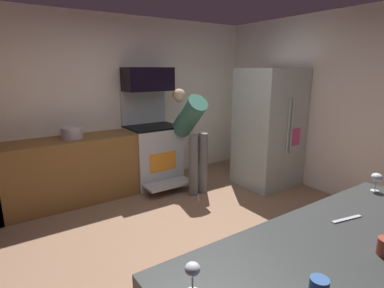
{
  "coord_description": "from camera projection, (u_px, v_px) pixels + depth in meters",
  "views": [
    {
      "loc": [
        -1.61,
        -2.25,
        1.81
      ],
      "look_at": [
        0.13,
        0.3,
        1.05
      ],
      "focal_mm": 28.5,
      "sensor_mm": 36.0,
      "label": 1
    }
  ],
  "objects": [
    {
      "name": "oven_range",
      "position": [
        153.0,
        153.0,
        4.86
      ],
      "size": [
        0.76,
        0.96,
        1.48
      ],
      "color": "#B5B9BF",
      "rests_on": "ground"
    },
    {
      "name": "stock_pot",
      "position": [
        72.0,
        133.0,
        4.1
      ],
      "size": [
        0.28,
        0.28,
        0.16
      ],
      "primitive_type": "cylinder",
      "color": "#BBB2BA",
      "rests_on": "lower_cabinet_run"
    },
    {
      "name": "ground_plane",
      "position": [
        198.0,
        252.0,
        3.12
      ],
      "size": [
        5.2,
        4.8,
        0.02
      ],
      "primitive_type": "cube",
      "color": "#8B684F"
    },
    {
      "name": "wine_glass_mid",
      "position": [
        377.0,
        178.0,
        2.31
      ],
      "size": [
        0.08,
        0.08,
        0.15
      ],
      "color": "silver",
      "rests_on": "counter_island"
    },
    {
      "name": "wine_glass_near",
      "position": [
        193.0,
        271.0,
        1.25
      ],
      "size": [
        0.07,
        0.07,
        0.14
      ],
      "color": "silver",
      "rests_on": "counter_island"
    },
    {
      "name": "refrigerator",
      "position": [
        269.0,
        128.0,
        4.77
      ],
      "size": [
        0.88,
        0.8,
        1.83
      ],
      "color": "#B1BDB6",
      "rests_on": "ground"
    },
    {
      "name": "wall_right",
      "position": [
        348.0,
        107.0,
        4.2
      ],
      "size": [
        0.12,
        4.8,
        2.6
      ],
      "primitive_type": "cube",
      "color": "silver",
      "rests_on": "ground"
    },
    {
      "name": "microwave",
      "position": [
        148.0,
        79.0,
        4.66
      ],
      "size": [
        0.74,
        0.38,
        0.35
      ],
      "primitive_type": "cube",
      "color": "black",
      "rests_on": "oven_range"
    },
    {
      "name": "person_cook",
      "position": [
        192.0,
        131.0,
        4.48
      ],
      "size": [
        0.31,
        0.72,
        1.52
      ],
      "color": "slate",
      "rests_on": "ground"
    },
    {
      "name": "lower_cabinet_run",
      "position": [
        59.0,
        173.0,
        4.11
      ],
      "size": [
        2.4,
        0.6,
        0.9
      ],
      "primitive_type": "cube",
      "color": "brown",
      "rests_on": "ground"
    },
    {
      "name": "knife_chef",
      "position": [
        347.0,
        219.0,
        1.89
      ],
      "size": [
        0.23,
        0.07,
        0.01
      ],
      "primitive_type": "cube",
      "rotation": [
        0.0,
        0.0,
        6.08
      ],
      "color": "#B7BABF",
      "rests_on": "counter_island"
    },
    {
      "name": "wall_back",
      "position": [
        110.0,
        103.0,
        4.68
      ],
      "size": [
        5.2,
        0.12,
        2.6
      ],
      "primitive_type": "cube",
      "color": "silver",
      "rests_on": "ground"
    }
  ]
}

